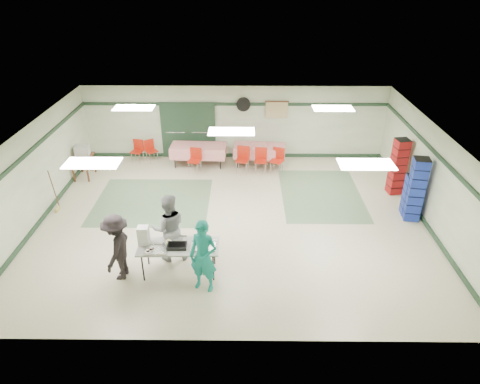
{
  "coord_description": "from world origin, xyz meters",
  "views": [
    {
      "loc": [
        0.33,
        -10.5,
        6.6
      ],
      "look_at": [
        0.23,
        -0.3,
        1.05
      ],
      "focal_mm": 32.0,
      "sensor_mm": 36.0,
      "label": 1
    }
  ],
  "objects_px": {
    "chair_c": "(278,158)",
    "chair_loose_a": "(150,148)",
    "printer_table": "(82,160)",
    "chair_loose_b": "(138,149)",
    "broom": "(54,190)",
    "volunteer_teal": "(203,257)",
    "chair_b": "(243,157)",
    "office_printer": "(82,151)",
    "dining_table_a": "(259,151)",
    "volunteer_dark": "(117,247)",
    "crate_stack_red": "(398,167)",
    "crate_stack_blue_a": "(411,195)",
    "dining_table_b": "(198,150)",
    "serving_table": "(179,247)",
    "chair_a": "(261,158)",
    "crate_stack_blue_b": "(416,190)",
    "chair_d": "(195,158)",
    "volunteer_grey": "(169,228)"
  },
  "relations": [
    {
      "from": "chair_c",
      "to": "broom",
      "type": "xyz_separation_m",
      "value": [
        -6.73,
        -2.7,
        0.15
      ]
    },
    {
      "from": "chair_d",
      "to": "office_printer",
      "type": "relative_size",
      "value": 1.96
    },
    {
      "from": "dining_table_a",
      "to": "chair_d",
      "type": "height_order",
      "value": "chair_d"
    },
    {
      "from": "chair_b",
      "to": "broom",
      "type": "xyz_separation_m",
      "value": [
        -5.52,
        -2.71,
        0.12
      ]
    },
    {
      "from": "chair_b",
      "to": "chair_c",
      "type": "xyz_separation_m",
      "value": [
        1.21,
        -0.01,
        -0.03
      ]
    },
    {
      "from": "volunteer_teal",
      "to": "dining_table_a",
      "type": "distance_m",
      "value": 6.83
    },
    {
      "from": "chair_a",
      "to": "chair_loose_b",
      "type": "xyz_separation_m",
      "value": [
        -4.49,
        0.84,
        -0.03
      ]
    },
    {
      "from": "chair_loose_a",
      "to": "chair_loose_b",
      "type": "bearing_deg",
      "value": 151.6
    },
    {
      "from": "volunteer_dark",
      "to": "dining_table_a",
      "type": "bearing_deg",
      "value": 156.01
    },
    {
      "from": "volunteer_teal",
      "to": "dining_table_a",
      "type": "height_order",
      "value": "volunteer_teal"
    },
    {
      "from": "serving_table",
      "to": "dining_table_b",
      "type": "height_order",
      "value": "dining_table_b"
    },
    {
      "from": "volunteer_dark",
      "to": "chair_a",
      "type": "xyz_separation_m",
      "value": [
        3.47,
        5.72,
        -0.29
      ]
    },
    {
      "from": "crate_stack_blue_a",
      "to": "office_printer",
      "type": "bearing_deg",
      "value": 166.45
    },
    {
      "from": "chair_loose_b",
      "to": "broom",
      "type": "relative_size",
      "value": 0.63
    },
    {
      "from": "chair_loose_a",
      "to": "crate_stack_blue_a",
      "type": "bearing_deg",
      "value": -61.26
    },
    {
      "from": "broom",
      "to": "serving_table",
      "type": "bearing_deg",
      "value": -47.4
    },
    {
      "from": "serving_table",
      "to": "volunteer_dark",
      "type": "xyz_separation_m",
      "value": [
        -1.37,
        -0.17,
        0.11
      ]
    },
    {
      "from": "chair_b",
      "to": "printer_table",
      "type": "xyz_separation_m",
      "value": [
        -5.44,
        -0.46,
        0.07
      ]
    },
    {
      "from": "dining_table_a",
      "to": "printer_table",
      "type": "bearing_deg",
      "value": -165.09
    },
    {
      "from": "volunteer_teal",
      "to": "dining_table_a",
      "type": "xyz_separation_m",
      "value": [
        1.44,
        6.67,
        -0.31
      ]
    },
    {
      "from": "crate_stack_red",
      "to": "chair_loose_b",
      "type": "bearing_deg",
      "value": 165.0
    },
    {
      "from": "chair_b",
      "to": "office_printer",
      "type": "xyz_separation_m",
      "value": [
        -5.44,
        -0.33,
        0.35
      ]
    },
    {
      "from": "crate_stack_blue_a",
      "to": "crate_stack_red",
      "type": "height_order",
      "value": "crate_stack_red"
    },
    {
      "from": "chair_a",
      "to": "chair_b",
      "type": "relative_size",
      "value": 0.95
    },
    {
      "from": "chair_b",
      "to": "crate_stack_red",
      "type": "relative_size",
      "value": 0.51
    },
    {
      "from": "dining_table_a",
      "to": "volunteer_teal",
      "type": "bearing_deg",
      "value": -96.87
    },
    {
      "from": "serving_table",
      "to": "dining_table_a",
      "type": "distance_m",
      "value": 6.46
    },
    {
      "from": "serving_table",
      "to": "office_printer",
      "type": "relative_size",
      "value": 4.24
    },
    {
      "from": "chair_a",
      "to": "chair_c",
      "type": "xyz_separation_m",
      "value": [
        0.58,
        -0.01,
        0.0
      ]
    },
    {
      "from": "chair_c",
      "to": "chair_loose_a",
      "type": "xyz_separation_m",
      "value": [
        -4.63,
        0.92,
        -0.05
      ]
    },
    {
      "from": "volunteer_dark",
      "to": "crate_stack_red",
      "type": "bearing_deg",
      "value": 123.46
    },
    {
      "from": "dining_table_a",
      "to": "chair_c",
      "type": "xyz_separation_m",
      "value": [
        0.62,
        -0.57,
        -0.02
      ]
    },
    {
      "from": "dining_table_a",
      "to": "broom",
      "type": "xyz_separation_m",
      "value": [
        -6.12,
        -3.27,
        0.12
      ]
    },
    {
      "from": "dining_table_a",
      "to": "chair_c",
      "type": "relative_size",
      "value": 2.12
    },
    {
      "from": "volunteer_grey",
      "to": "dining_table_b",
      "type": "relative_size",
      "value": 0.89
    },
    {
      "from": "dining_table_b",
      "to": "broom",
      "type": "xyz_separation_m",
      "value": [
        -3.92,
        -3.27,
        0.12
      ]
    },
    {
      "from": "crate_stack_blue_a",
      "to": "volunteer_teal",
      "type": "bearing_deg",
      "value": -149.97
    },
    {
      "from": "volunteer_grey",
      "to": "crate_stack_blue_b",
      "type": "relative_size",
      "value": 0.94
    },
    {
      "from": "chair_c",
      "to": "volunteer_grey",
      "type": "bearing_deg",
      "value": -98.26
    },
    {
      "from": "chair_loose_b",
      "to": "crate_stack_blue_b",
      "type": "relative_size",
      "value": 0.44
    },
    {
      "from": "chair_loose_a",
      "to": "crate_stack_blue_a",
      "type": "relative_size",
      "value": 0.65
    },
    {
      "from": "chair_a",
      "to": "crate_stack_blue_a",
      "type": "xyz_separation_m",
      "value": [
        4.23,
        -2.81,
        0.08
      ]
    },
    {
      "from": "volunteer_teal",
      "to": "volunteer_grey",
      "type": "distance_m",
      "value": 1.46
    },
    {
      "from": "crate_stack_red",
      "to": "chair_loose_a",
      "type": "bearing_deg",
      "value": 163.78
    },
    {
      "from": "chair_c",
      "to": "printer_table",
      "type": "height_order",
      "value": "chair_c"
    },
    {
      "from": "volunteer_teal",
      "to": "chair_loose_a",
      "type": "xyz_separation_m",
      "value": [
        -2.57,
        7.02,
        -0.38
      ]
    },
    {
      "from": "printer_table",
      "to": "broom",
      "type": "height_order",
      "value": "broom"
    },
    {
      "from": "crate_stack_blue_a",
      "to": "printer_table",
      "type": "distance_m",
      "value": 10.57
    },
    {
      "from": "dining_table_b",
      "to": "chair_b",
      "type": "relative_size",
      "value": 2.13
    },
    {
      "from": "chair_a",
      "to": "broom",
      "type": "distance_m",
      "value": 6.72
    }
  ]
}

